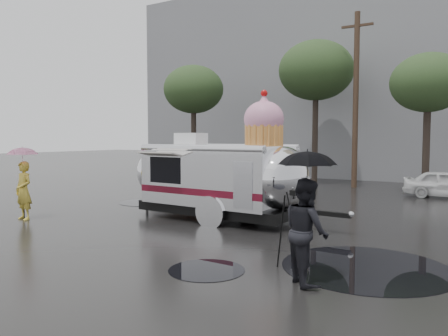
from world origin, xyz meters
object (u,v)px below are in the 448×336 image
Objects in this scene: airstream_trailer at (221,174)px; tripod at (293,221)px; person_right at (306,231)px; person_left at (24,191)px.

airstream_trailer reaches higher than tripod.
airstream_trailer is 6.42m from person_right.
person_right is at bearing -2.91° from person_left.
person_left is at bearing -171.43° from tripod.
tripod is at bearing 1.18° from person_left.
airstream_trailer is 6.29m from person_left.
person_left is 1.17× the size of tripod.
airstream_trailer is at bearing 147.93° from tripod.
tripod is (9.31, -0.43, 0.02)m from person_left.
tripod is (4.00, -3.77, -0.49)m from airstream_trailer.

